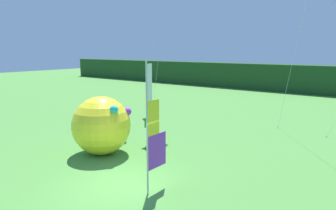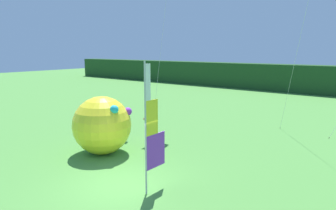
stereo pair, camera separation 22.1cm
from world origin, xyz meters
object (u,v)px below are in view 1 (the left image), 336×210
(person_far_left, at_px, (124,123))
(inflatable_balloon, at_px, (101,125))
(person_mid_field, at_px, (148,129))
(banner_flag, at_px, (153,131))

(person_far_left, xyz_separation_m, inflatable_balloon, (0.84, -2.30, 0.43))
(person_mid_field, bearing_deg, banner_flag, -47.57)
(person_mid_field, height_order, inflatable_balloon, inflatable_balloon)
(banner_flag, height_order, person_mid_field, banner_flag)
(banner_flag, height_order, person_far_left, banner_flag)
(person_mid_field, height_order, person_far_left, person_far_left)
(banner_flag, xyz_separation_m, person_mid_field, (-3.54, 3.87, -1.28))
(person_far_left, bearing_deg, inflatable_balloon, -69.94)
(person_mid_field, bearing_deg, person_far_left, 179.68)
(inflatable_balloon, bearing_deg, banner_flag, -19.49)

